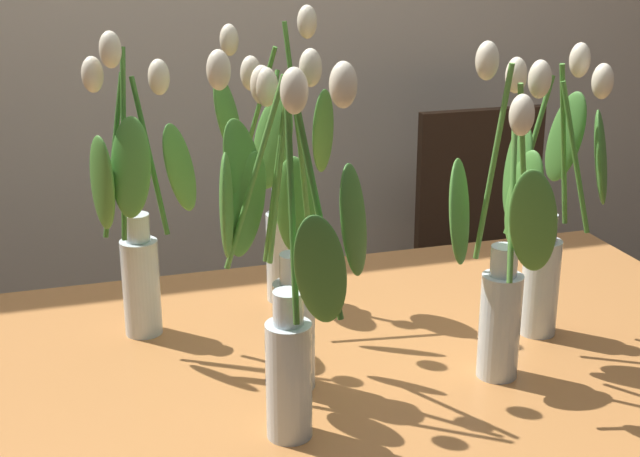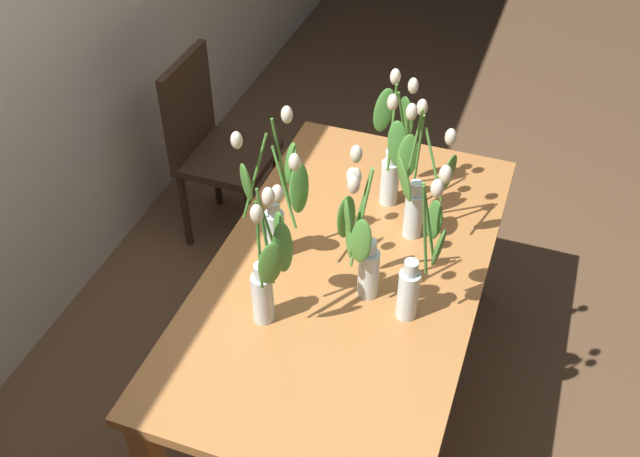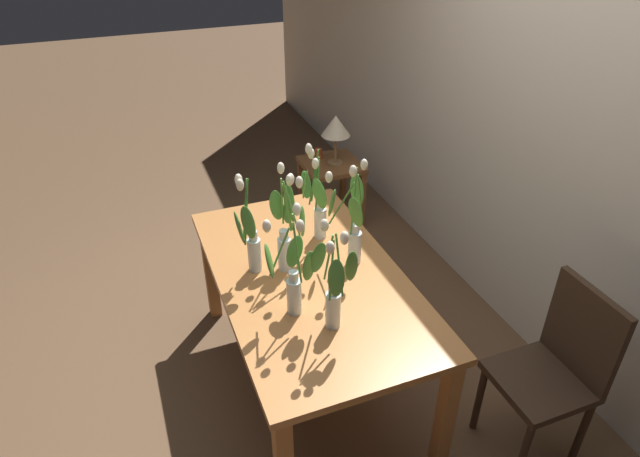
{
  "view_description": "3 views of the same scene",
  "coord_description": "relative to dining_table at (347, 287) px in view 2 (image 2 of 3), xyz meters",
  "views": [
    {
      "loc": [
        -0.44,
        -1.38,
        1.47
      ],
      "look_at": [
        -0.02,
        -0.0,
        0.97
      ],
      "focal_mm": 51.22,
      "sensor_mm": 36.0,
      "label": 1
    },
    {
      "loc": [
        -1.74,
        -0.52,
        2.51
      ],
      "look_at": [
        -0.09,
        0.07,
        0.98
      ],
      "focal_mm": 41.84,
      "sensor_mm": 36.0,
      "label": 2
    },
    {
      "loc": [
        2.07,
        -0.75,
        2.42
      ],
      "look_at": [
        0.01,
        0.06,
        1.0
      ],
      "focal_mm": 30.72,
      "sensor_mm": 36.0,
      "label": 3
    }
  ],
  "objects": [
    {
      "name": "tulip_vase_1",
      "position": [
        -0.03,
        0.24,
        0.31
      ],
      "size": [
        0.25,
        0.23,
        0.58
      ],
      "color": "silver",
      "rests_on": "dining_table"
    },
    {
      "name": "dining_chair",
      "position": [
        0.8,
        0.92,
        -0.12
      ],
      "size": [
        0.4,
        0.4,
        0.93
      ],
      "color": "#382619",
      "rests_on": "ground"
    },
    {
      "name": "tulip_vase_4",
      "position": [
        -0.11,
        -0.07,
        0.32
      ],
      "size": [
        0.19,
        0.16,
        0.55
      ],
      "color": "silver",
      "rests_on": "dining_table"
    },
    {
      "name": "tulip_vase_5",
      "position": [
        0.24,
        -0.16,
        0.29
      ],
      "size": [
        0.2,
        0.22,
        0.55
      ],
      "color": "silver",
      "rests_on": "dining_table"
    },
    {
      "name": "tulip_vase_2",
      "position": [
        -0.3,
        0.16,
        0.3
      ],
      "size": [
        0.21,
        0.15,
        0.56
      ],
      "color": "silver",
      "rests_on": "dining_table"
    },
    {
      "name": "ground_plane",
      "position": [
        0.0,
        0.0,
        -0.65
      ],
      "size": [
        18.0,
        18.0,
        0.0
      ],
      "primitive_type": "plane",
      "color": "brown"
    },
    {
      "name": "tulip_vase_0",
      "position": [
        -0.12,
        -0.26,
        0.27
      ],
      "size": [
        0.16,
        0.13,
        0.56
      ],
      "color": "silver",
      "rests_on": "dining_table"
    },
    {
      "name": "dining_table",
      "position": [
        0.0,
        0.0,
        0.0
      ],
      "size": [
        1.6,
        0.9,
        0.74
      ],
      "color": "#B7753D",
      "rests_on": "ground"
    },
    {
      "name": "tulip_vase_3",
      "position": [
        0.4,
        -0.03,
        0.3
      ],
      "size": [
        0.23,
        0.18,
        0.53
      ],
      "color": "silver",
      "rests_on": "dining_table"
    }
  ]
}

